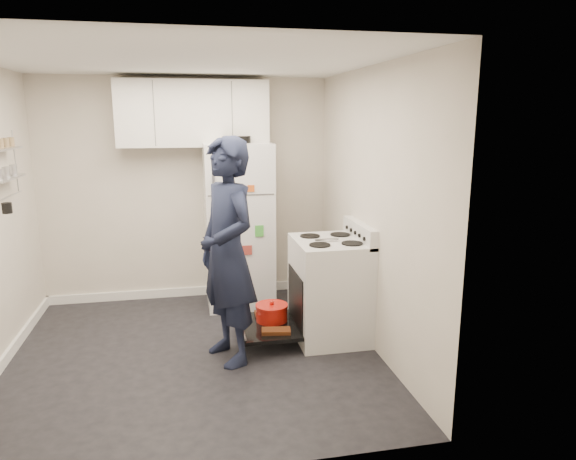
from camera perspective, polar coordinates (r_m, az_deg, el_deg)
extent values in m
cube|color=black|center=(4.76, -10.29, -13.47)|extent=(3.20, 3.20, 0.01)
cube|color=white|center=(4.31, -11.63, 18.01)|extent=(3.20, 3.20, 0.01)
cube|color=beige|center=(5.94, -11.17, 4.34)|extent=(3.20, 0.01, 2.50)
cube|color=beige|center=(2.81, -10.41, -4.60)|extent=(3.20, 0.01, 2.50)
cube|color=beige|center=(4.66, 9.15, 2.23)|extent=(0.01, 3.20, 2.50)
cube|color=white|center=(4.98, -29.35, -13.08)|extent=(0.03, 3.20, 0.10)
cube|color=white|center=(6.21, -10.70, -6.71)|extent=(3.20, 0.03, 0.10)
cube|color=silver|center=(4.90, 4.63, -6.72)|extent=(0.65, 0.76, 0.92)
cube|color=black|center=(4.90, 3.82, -7.44)|extent=(0.53, 0.60, 0.52)
cube|color=orange|center=(4.97, 6.85, -7.19)|extent=(0.02, 0.56, 0.46)
cylinder|color=black|center=(4.98, 4.35, -9.35)|extent=(0.34, 0.34, 0.02)
cube|color=silver|center=(4.83, 7.99, -0.28)|extent=(0.08, 0.76, 0.18)
cube|color=silver|center=(4.76, 4.73, -1.31)|extent=(0.65, 0.76, 0.03)
cube|color=#B2B2B7|center=(4.69, 4.32, -1.07)|extent=(0.22, 0.03, 0.01)
cube|color=black|center=(4.89, -2.33, -10.69)|extent=(0.55, 0.70, 0.03)
cylinder|color=#B2B2B7|center=(4.84, -5.25, -10.47)|extent=(0.02, 0.66, 0.02)
cylinder|color=red|center=(4.96, -1.82, -9.26)|extent=(0.30, 0.30, 0.14)
cylinder|color=red|center=(4.93, -1.83, -8.39)|extent=(0.31, 0.31, 0.02)
sphere|color=red|center=(4.92, -1.83, -8.09)|extent=(0.04, 0.04, 0.04)
cube|color=maroon|center=(4.70, -1.34, -11.16)|extent=(0.28, 0.17, 0.04)
cube|color=maroon|center=(5.10, -2.22, -9.23)|extent=(0.26, 0.14, 0.04)
cube|color=silver|center=(5.69, -5.53, 0.56)|extent=(0.72, 0.70, 1.80)
cube|color=#4C4C4C|center=(5.27, -5.21, 3.89)|extent=(0.68, 0.01, 0.01)
cube|color=#B2B2B7|center=(5.22, -8.28, 5.05)|extent=(0.03, 0.03, 0.20)
cube|color=#B2B2B7|center=(5.29, -8.14, 0.54)|extent=(0.03, 0.03, 0.55)
cylinder|color=black|center=(5.57, -5.74, 9.99)|extent=(0.30, 0.30, 0.07)
cube|color=green|center=(5.36, -3.21, -0.11)|extent=(0.09, 0.01, 0.12)
cube|color=#A2372E|center=(5.39, -4.55, -2.25)|extent=(0.10, 0.01, 0.10)
cube|color=#D05518|center=(5.27, -4.13, 4.63)|extent=(0.07, 0.01, 0.07)
cube|color=silver|center=(5.30, -5.69, 1.36)|extent=(0.12, 0.01, 0.16)
cube|color=silver|center=(5.72, -10.48, 12.60)|extent=(1.60, 0.33, 0.70)
cube|color=#B2B2B7|center=(5.02, -29.07, 7.89)|extent=(0.14, 0.60, 0.02)
cube|color=#B2B2B7|center=(5.04, -28.77, 5.06)|extent=(0.14, 0.60, 0.02)
cylinder|color=black|center=(4.89, -28.76, 2.15)|extent=(0.08, 0.08, 0.09)
imported|color=black|center=(4.32, -6.76, -2.46)|extent=(0.69, 0.82, 1.92)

